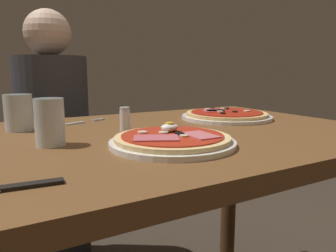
# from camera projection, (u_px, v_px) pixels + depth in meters

# --- Properties ---
(dining_table) EXTENTS (1.18, 0.82, 0.75)m
(dining_table) POSITION_uv_depth(u_px,v_px,m) (170.00, 171.00, 0.93)
(dining_table) COLOR brown
(dining_table) RESTS_ON ground
(pizza_foreground) EXTENTS (0.29, 0.29, 0.05)m
(pizza_foreground) POSITION_uv_depth(u_px,v_px,m) (172.00, 140.00, 0.72)
(pizza_foreground) COLOR white
(pizza_foreground) RESTS_ON dining_table
(pizza_across_left) EXTENTS (0.32, 0.32, 0.03)m
(pizza_across_left) POSITION_uv_depth(u_px,v_px,m) (226.00, 115.00, 1.13)
(pizza_across_left) COLOR white
(pizza_across_left) RESTS_ON dining_table
(water_glass_near) EXTENTS (0.08, 0.08, 0.10)m
(water_glass_near) POSITION_uv_depth(u_px,v_px,m) (19.00, 115.00, 0.90)
(water_glass_near) COLOR silver
(water_glass_near) RESTS_ON dining_table
(water_glass_far) EXTENTS (0.07, 0.07, 0.11)m
(water_glass_far) POSITION_uv_depth(u_px,v_px,m) (50.00, 125.00, 0.72)
(water_glass_far) COLOR silver
(water_glass_far) RESTS_ON dining_table
(fork) EXTENTS (0.15, 0.08, 0.00)m
(fork) POSITION_uv_depth(u_px,v_px,m) (82.00, 122.00, 1.04)
(fork) COLOR silver
(fork) RESTS_ON dining_table
(knife) EXTENTS (0.20, 0.04, 0.01)m
(knife) POSITION_uv_depth(u_px,v_px,m) (2.00, 189.00, 0.45)
(knife) COLOR silver
(knife) RESTS_ON dining_table
(salt_shaker) EXTENTS (0.03, 0.03, 0.07)m
(salt_shaker) POSITION_uv_depth(u_px,v_px,m) (125.00, 119.00, 0.90)
(salt_shaker) COLOR white
(salt_shaker) RESTS_ON dining_table
(diner_person) EXTENTS (0.32, 0.32, 1.18)m
(diner_person) POSITION_uv_depth(u_px,v_px,m) (55.00, 149.00, 1.48)
(diner_person) COLOR black
(diner_person) RESTS_ON ground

